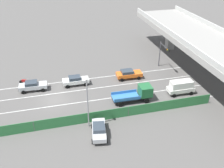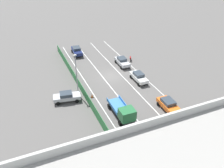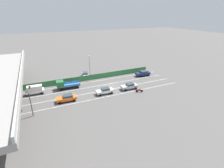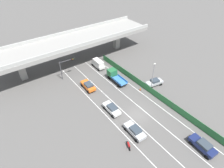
{
  "view_description": "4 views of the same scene",
  "coord_description": "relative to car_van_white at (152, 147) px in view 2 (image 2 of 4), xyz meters",
  "views": [
    {
      "loc": [
        34.96,
        0.08,
        22.17
      ],
      "look_at": [
        -0.05,
        9.28,
        1.43
      ],
      "focal_mm": 41.18,
      "sensor_mm": 36.0,
      "label": 1
    },
    {
      "loc": [
        15.43,
        36.2,
        21.88
      ],
      "look_at": [
        2.0,
        4.81,
        1.26
      ],
      "focal_mm": 37.4,
      "sensor_mm": 36.0,
      "label": 2
    },
    {
      "loc": [
        -40.1,
        18.32,
        19.29
      ],
      "look_at": [
        -2.98,
        1.47,
        2.01
      ],
      "focal_mm": 27.44,
      "sensor_mm": 36.0,
      "label": 3
    },
    {
      "loc": [
        -20.35,
        -18.86,
        28.51
      ],
      "look_at": [
        0.27,
        9.22,
        2.06
      ],
      "focal_mm": 30.5,
      "sensor_mm": 36.0,
      "label": 4
    }
  ],
  "objects": [
    {
      "name": "lane_line_left_edge",
      "position": [
        -8.74,
        -16.52,
        -1.28
      ],
      "size": [
        0.14,
        42.73,
        0.01
      ],
      "primitive_type": "cube",
      "color": "silver",
      "rests_on": "ground"
    },
    {
      "name": "car_taxi_orange",
      "position": [
        -7.08,
        -6.54,
        -0.37
      ],
      "size": [
        2.2,
        4.63,
        1.64
      ],
      "color": "orange",
      "rests_on": "ground"
    },
    {
      "name": "car_sedan_white",
      "position": [
        -7.13,
        -16.09,
        -0.38
      ],
      "size": [
        1.97,
        4.46,
        1.63
      ],
      "color": "white",
      "rests_on": "ground"
    },
    {
      "name": "car_sedan_navy",
      "position": [
        0.03,
        -32.31,
        -0.34
      ],
      "size": [
        2.33,
        4.82,
        1.69
      ],
      "color": "navy",
      "rests_on": "ground"
    },
    {
      "name": "motorcycle",
      "position": [
        -9.79,
        -24.62,
        -0.82
      ],
      "size": [
        0.94,
        1.83,
        0.93
      ],
      "color": "black",
      "rests_on": "ground"
    },
    {
      "name": "parked_wagon_silver",
      "position": [
        6.6,
        -14.94,
        -0.39
      ],
      "size": [
        4.52,
        2.51,
        1.61
      ],
      "color": "#B2B5B7",
      "rests_on": "ground"
    },
    {
      "name": "traffic_cone",
      "position": [
        2.55,
        -14.35,
        -0.94
      ],
      "size": [
        0.47,
        0.47,
        0.72
      ],
      "color": "orange",
      "rests_on": "ground"
    },
    {
      "name": "lane_line_mid_right",
      "position": [
        -1.55,
        -16.52,
        -1.28
      ],
      "size": [
        0.14,
        42.73,
        0.01
      ],
      "primitive_type": "cube",
      "color": "silver",
      "rests_on": "ground"
    },
    {
      "name": "flatbed_truck_blue",
      "position": [
        0.15,
        -7.25,
        -0.02
      ],
      "size": [
        2.45,
        6.14,
        2.43
      ],
      "color": "black",
      "rests_on": "ground"
    },
    {
      "name": "car_van_white",
      "position": [
        0.0,
        0.0,
        0.0
      ],
      "size": [
        2.04,
        4.36,
        2.29
      ],
      "color": "silver",
      "rests_on": "ground"
    },
    {
      "name": "green_fence",
      "position": [
        3.68,
        -16.52,
        -0.47
      ],
      "size": [
        0.1,
        38.83,
        1.62
      ],
      "color": "#2D753D",
      "rests_on": "ground"
    },
    {
      "name": "traffic_light",
      "position": [
        -8.98,
        0.73,
        2.41
      ],
      "size": [
        4.03,
        0.47,
        5.12
      ],
      "color": "#47474C",
      "rests_on": "ground"
    },
    {
      "name": "lane_line_mid_left",
      "position": [
        -5.15,
        -16.52,
        -1.28
      ],
      "size": [
        0.14,
        42.73,
        0.01
      ],
      "primitive_type": "cube",
      "color": "silver",
      "rests_on": "ground"
    },
    {
      "name": "car_sedan_silver",
      "position": [
        -7.12,
        -23.17,
        -0.38
      ],
      "size": [
        2.1,
        4.56,
        1.64
      ],
      "color": "#B7BABC",
      "rests_on": "ground"
    },
    {
      "name": "lane_line_right_edge",
      "position": [
        2.04,
        -16.52,
        -1.28
      ],
      "size": [
        0.14,
        42.73,
        0.01
      ],
      "primitive_type": "cube",
      "color": "silver",
      "rests_on": "ground"
    },
    {
      "name": "street_lamp",
      "position": [
        4.46,
        -15.89,
        3.21
      ],
      "size": [
        0.6,
        0.36,
        7.44
      ],
      "color": "gray",
      "rests_on": "ground"
    },
    {
      "name": "ground_plane",
      "position": [
        -3.35,
        -19.88,
        -1.28
      ],
      "size": [
        300.0,
        300.0,
        0.0
      ],
      "primitive_type": "plane",
      "color": "#565451"
    }
  ]
}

